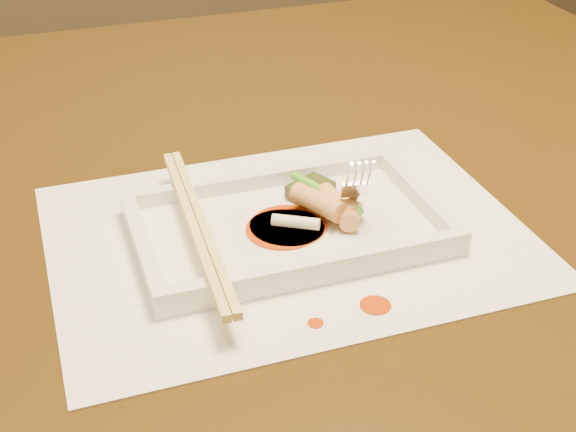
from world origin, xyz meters
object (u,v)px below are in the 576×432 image
object	(u,v)px
plate_base	(288,230)
chopstick_a	(193,225)
placemat	(288,235)
fork	(359,127)
table	(152,255)

from	to	relation	value
plate_base	chopstick_a	xyz separation A→B (m)	(-0.08, 0.00, 0.02)
plate_base	chopstick_a	size ratio (longest dim) A/B	1.04
plate_base	chopstick_a	world-z (taller)	chopstick_a
placemat	chopstick_a	bearing A→B (deg)	180.00
placemat	fork	bearing A→B (deg)	14.42
plate_base	chopstick_a	bearing A→B (deg)	180.00
chopstick_a	plate_base	bearing A→B (deg)	0.00
plate_base	fork	world-z (taller)	fork
table	chopstick_a	distance (m)	0.20
table	chopstick_a	xyz separation A→B (m)	(0.02, -0.16, 0.13)
table	placemat	xyz separation A→B (m)	(0.10, -0.16, 0.10)
fork	table	bearing A→B (deg)	140.27
placemat	fork	size ratio (longest dim) A/B	2.86
placemat	fork	world-z (taller)	fork
table	fork	distance (m)	0.29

